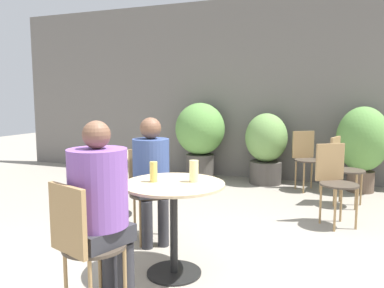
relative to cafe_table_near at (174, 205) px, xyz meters
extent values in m
cube|color=slate|center=(0.22, 3.74, 0.95)|extent=(10.00, 0.06, 3.00)
cylinder|color=black|center=(0.00, 0.00, -0.54)|extent=(0.43, 0.43, 0.01)
cylinder|color=black|center=(0.00, 0.00, -0.19)|extent=(0.06, 0.06, 0.69)
cylinder|color=#CCB284|center=(0.00, 0.00, 0.16)|extent=(0.78, 0.78, 0.02)
cylinder|color=black|center=(-1.24, 1.09, -0.54)|extent=(0.43, 0.43, 0.01)
cylinder|color=black|center=(-1.24, 1.09, -0.19)|extent=(0.06, 0.06, 0.69)
cylinder|color=#CCB284|center=(-1.24, 1.09, 0.16)|extent=(0.75, 0.75, 0.02)
cylinder|color=#42382D|center=(-0.48, 0.55, -0.10)|extent=(0.39, 0.39, 0.02)
cylinder|color=#9E7A4C|center=(-0.46, 0.73, -0.33)|extent=(0.02, 0.02, 0.44)
cylinder|color=#9E7A4C|center=(-0.66, 0.56, -0.33)|extent=(0.02, 0.02, 0.44)
cylinder|color=#9E7A4C|center=(-0.30, 0.54, -0.33)|extent=(0.02, 0.02, 0.44)
cylinder|color=#9E7A4C|center=(-0.49, 0.37, -0.33)|extent=(0.02, 0.02, 0.44)
cube|color=#9E7A4C|center=(-0.59, 0.68, 0.11)|extent=(0.27, 0.24, 0.40)
cylinder|color=#42382D|center=(-0.24, -0.69, -0.10)|extent=(0.39, 0.39, 0.02)
cylinder|color=#9E7A4C|center=(-0.40, -0.77, -0.33)|extent=(0.02, 0.02, 0.44)
cylinder|color=#9E7A4C|center=(-0.32, -0.52, -0.33)|extent=(0.02, 0.02, 0.44)
cylinder|color=#9E7A4C|center=(-0.07, -0.61, -0.33)|extent=(0.02, 0.02, 0.44)
cube|color=#9E7A4C|center=(-0.30, -0.85, 0.11)|extent=(0.33, 0.14, 0.40)
cylinder|color=#42382D|center=(1.21, 1.60, -0.10)|extent=(0.39, 0.39, 0.02)
cylinder|color=#9E7A4C|center=(1.24, 1.78, -0.33)|extent=(0.02, 0.02, 0.44)
cylinder|color=#9E7A4C|center=(1.03, 1.63, -0.33)|extent=(0.02, 0.02, 0.44)
cylinder|color=#9E7A4C|center=(1.39, 1.57, -0.33)|extent=(0.02, 0.02, 0.44)
cylinder|color=#9E7A4C|center=(1.17, 1.42, -0.33)|extent=(0.02, 0.02, 0.44)
cube|color=#9E7A4C|center=(1.11, 1.75, 0.11)|extent=(0.29, 0.22, 0.40)
cylinder|color=#42382D|center=(1.33, 2.46, -0.10)|extent=(0.39, 0.39, 0.02)
cylinder|color=#9E7A4C|center=(1.25, 2.62, -0.33)|extent=(0.02, 0.02, 0.44)
cylinder|color=#9E7A4C|center=(1.17, 2.38, -0.33)|extent=(0.02, 0.02, 0.44)
cylinder|color=#9E7A4C|center=(1.49, 2.55, -0.33)|extent=(0.02, 0.02, 0.44)
cylinder|color=#9E7A4C|center=(1.42, 2.30, -0.33)|extent=(0.02, 0.02, 0.44)
cube|color=#9E7A4C|center=(1.16, 2.52, 0.11)|extent=(0.13, 0.33, 0.40)
cylinder|color=#42382D|center=(0.81, 3.09, -0.10)|extent=(0.39, 0.39, 0.02)
cylinder|color=#9E7A4C|center=(0.86, 3.27, -0.33)|extent=(0.02, 0.02, 0.44)
cylinder|color=#9E7A4C|center=(0.64, 3.14, -0.33)|extent=(0.02, 0.02, 0.44)
cylinder|color=#9E7A4C|center=(0.99, 3.05, -0.33)|extent=(0.02, 0.02, 0.44)
cylinder|color=#9E7A4C|center=(0.77, 2.92, -0.33)|extent=(0.02, 0.02, 0.44)
cube|color=#9E7A4C|center=(0.72, 3.25, 0.11)|extent=(0.30, 0.20, 0.40)
cylinder|color=#2D2D33|center=(-0.42, 0.37, -0.33)|extent=(0.10, 0.10, 0.44)
cylinder|color=#2D2D33|center=(-0.31, 0.47, -0.33)|extent=(0.10, 0.10, 0.44)
cube|color=#2D2D33|center=(-0.45, 0.52, -0.04)|extent=(0.43, 0.43, 0.10)
cylinder|color=#384C84|center=(-0.45, 0.52, 0.22)|extent=(0.34, 0.34, 0.42)
sphere|color=brown|center=(-0.45, 0.52, 0.53)|extent=(0.20, 0.20, 0.20)
cylinder|color=#2D2D33|center=(-0.10, -0.55, -0.33)|extent=(0.11, 0.11, 0.44)
cylinder|color=#2D2D33|center=(-0.26, -0.49, -0.33)|extent=(0.11, 0.11, 0.44)
cube|color=#2D2D33|center=(-0.22, -0.65, -0.03)|extent=(0.40, 0.43, 0.11)
cylinder|color=#7A4C9E|center=(-0.22, -0.65, 0.26)|extent=(0.36, 0.36, 0.48)
sphere|color=brown|center=(-0.22, -0.65, 0.59)|extent=(0.17, 0.17, 0.17)
cylinder|color=#DBC65B|center=(-0.16, -0.02, 0.25)|extent=(0.06, 0.06, 0.16)
cylinder|color=beige|center=(0.13, 0.09, 0.25)|extent=(0.07, 0.07, 0.17)
cylinder|color=#47423D|center=(-0.96, 3.37, -0.35)|extent=(0.47, 0.47, 0.41)
ellipsoid|color=#609947|center=(-0.96, 3.37, 0.29)|extent=(0.83, 0.83, 0.87)
cylinder|color=#47423D|center=(0.15, 3.36, -0.37)|extent=(0.50, 0.50, 0.35)
ellipsoid|color=#709E51|center=(0.15, 3.36, 0.19)|extent=(0.66, 0.66, 0.77)
cylinder|color=brown|center=(1.54, 3.33, -0.40)|extent=(0.38, 0.38, 0.30)
ellipsoid|color=#609947|center=(1.54, 3.33, 0.22)|extent=(0.73, 0.73, 0.94)
camera|label=1|loc=(1.10, -2.55, 0.81)|focal=35.00mm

